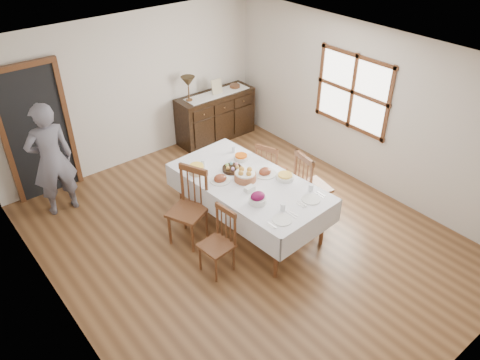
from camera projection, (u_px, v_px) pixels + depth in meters
ground at (244, 238)px, 6.75m from camera, size 6.00×6.00×0.00m
room_shell at (216, 129)px, 6.05m from camera, size 5.02×6.02×2.65m
dining_table at (249, 186)px, 6.60m from camera, size 1.34×2.41×0.80m
chair_left_near at (219, 241)px, 5.99m from camera, size 0.42×0.42×0.93m
chair_left_far at (189, 206)px, 6.46m from camera, size 0.61×0.61×1.12m
chair_right_near at (310, 185)px, 6.91m from camera, size 0.53×0.53×1.09m
chair_right_far at (269, 170)px, 7.38m from camera, size 0.52×0.52×0.97m
sideboard at (216, 116)px, 9.06m from camera, size 1.56×0.56×0.93m
person at (50, 156)px, 6.81m from camera, size 0.62×0.41×1.92m
bread_basket at (245, 176)px, 6.53m from camera, size 0.31×0.31×0.18m
egg_basket at (232, 168)px, 6.76m from camera, size 0.29×0.29×0.10m
ham_platter_a at (220, 179)px, 6.53m from camera, size 0.30×0.30×0.11m
ham_platter_b at (265, 172)px, 6.68m from camera, size 0.33×0.33×0.11m
beet_bowl at (258, 198)px, 6.07m from camera, size 0.23×0.23×0.16m
carrot_bowl at (241, 157)px, 7.00m from camera, size 0.21×0.21×0.09m
pineapple_bowl at (197, 169)px, 6.68m from camera, size 0.23×0.23×0.14m
casserole_dish at (285, 177)px, 6.57m from camera, size 0.26×0.26×0.08m
butter_dish at (250, 189)px, 6.32m from camera, size 0.15×0.10×0.07m
setting_left at (282, 216)px, 5.85m from camera, size 0.43×0.31×0.10m
setting_right at (311, 196)px, 6.21m from camera, size 0.43×0.31×0.10m
glass_far_a at (203, 163)px, 6.85m from camera, size 0.07×0.07×0.10m
glass_far_b at (234, 149)px, 7.20m from camera, size 0.06×0.06×0.10m
runner at (217, 94)px, 8.79m from camera, size 1.30×0.35×0.01m
table_lamp at (188, 82)px, 8.33m from camera, size 0.26×0.26×0.46m
picture_frame at (217, 87)px, 8.72m from camera, size 0.22×0.08×0.28m
deco_bowl at (235, 86)px, 9.03m from camera, size 0.20×0.20×0.06m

